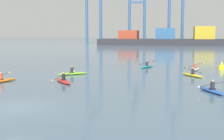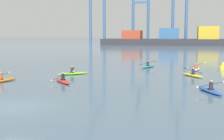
{
  "view_description": "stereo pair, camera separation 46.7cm",
  "coord_description": "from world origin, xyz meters",
  "px_view_note": "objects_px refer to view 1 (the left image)",
  "views": [
    {
      "loc": [
        8.95,
        -16.04,
        4.21
      ],
      "look_at": [
        2.63,
        14.75,
        0.6
      ],
      "focal_mm": 49.37,
      "sensor_mm": 36.0,
      "label": 1
    },
    {
      "loc": [
        9.41,
        -15.94,
        4.21
      ],
      "look_at": [
        2.63,
        14.75,
        0.6
      ],
      "focal_mm": 49.37,
      "sensor_mm": 36.0,
      "label": 2
    }
  ],
  "objects_px": {
    "container_barge": "(167,39)",
    "kayak_orange": "(2,80)",
    "gantry_crane_west_mid": "(137,10)",
    "kayak_teal": "(147,66)",
    "kayak_blue": "(212,90)",
    "kayak_lime": "(73,73)",
    "kayak_white": "(195,69)",
    "kayak_yellow": "(192,75)",
    "channel_buoy": "(222,67)",
    "kayak_red": "(63,81)"
  },
  "relations": [
    {
      "from": "kayak_blue",
      "to": "kayak_orange",
      "type": "distance_m",
      "value": 17.82
    },
    {
      "from": "kayak_red",
      "to": "kayak_lime",
      "type": "xyz_separation_m",
      "value": [
        -0.94,
        5.32,
        0.0
      ]
    },
    {
      "from": "kayak_white",
      "to": "kayak_lime",
      "type": "xyz_separation_m",
      "value": [
        -12.97,
        -6.91,
        0.0
      ]
    },
    {
      "from": "kayak_white",
      "to": "kayak_teal",
      "type": "bearing_deg",
      "value": 162.08
    },
    {
      "from": "gantry_crane_west_mid",
      "to": "kayak_red",
      "type": "relative_size",
      "value": 9.82
    },
    {
      "from": "kayak_blue",
      "to": "kayak_red",
      "type": "distance_m",
      "value": 12.5
    },
    {
      "from": "kayak_blue",
      "to": "kayak_white",
      "type": "distance_m",
      "value": 14.38
    },
    {
      "from": "kayak_white",
      "to": "kayak_lime",
      "type": "height_order",
      "value": "kayak_white"
    },
    {
      "from": "gantry_crane_west_mid",
      "to": "kayak_lime",
      "type": "bearing_deg",
      "value": -86.49
    },
    {
      "from": "kayak_blue",
      "to": "kayak_yellow",
      "type": "xyz_separation_m",
      "value": [
        -0.92,
        8.71,
        0.0
      ]
    },
    {
      "from": "kayak_white",
      "to": "kayak_teal",
      "type": "xyz_separation_m",
      "value": [
        -5.9,
        1.91,
        0.0
      ]
    },
    {
      "from": "kayak_white",
      "to": "kayak_yellow",
      "type": "xyz_separation_m",
      "value": [
        -0.63,
        -5.67,
        0.0
      ]
    },
    {
      "from": "gantry_crane_west_mid",
      "to": "kayak_teal",
      "type": "distance_m",
      "value": 102.33
    },
    {
      "from": "kayak_lime",
      "to": "gantry_crane_west_mid",
      "type": "bearing_deg",
      "value": 93.51
    },
    {
      "from": "kayak_blue",
      "to": "kayak_teal",
      "type": "distance_m",
      "value": 17.42
    },
    {
      "from": "gantry_crane_west_mid",
      "to": "channel_buoy",
      "type": "height_order",
      "value": "gantry_crane_west_mid"
    },
    {
      "from": "kayak_red",
      "to": "kayak_lime",
      "type": "distance_m",
      "value": 5.4
    },
    {
      "from": "container_barge",
      "to": "kayak_teal",
      "type": "height_order",
      "value": "container_barge"
    },
    {
      "from": "kayak_blue",
      "to": "kayak_red",
      "type": "height_order",
      "value": "kayak_red"
    },
    {
      "from": "container_barge",
      "to": "channel_buoy",
      "type": "relative_size",
      "value": 53.47
    },
    {
      "from": "container_barge",
      "to": "kayak_blue",
      "type": "height_order",
      "value": "container_barge"
    },
    {
      "from": "channel_buoy",
      "to": "kayak_orange",
      "type": "distance_m",
      "value": 25.25
    },
    {
      "from": "container_barge",
      "to": "gantry_crane_west_mid",
      "type": "distance_m",
      "value": 24.35
    },
    {
      "from": "kayak_blue",
      "to": "kayak_yellow",
      "type": "height_order",
      "value": "kayak_yellow"
    },
    {
      "from": "gantry_crane_west_mid",
      "to": "kayak_white",
      "type": "height_order",
      "value": "gantry_crane_west_mid"
    },
    {
      "from": "container_barge",
      "to": "kayak_yellow",
      "type": "distance_m",
      "value": 92.78
    },
    {
      "from": "kayak_teal",
      "to": "kayak_red",
      "type": "height_order",
      "value": "kayak_red"
    },
    {
      "from": "gantry_crane_west_mid",
      "to": "kayak_lime",
      "type": "xyz_separation_m",
      "value": [
        6.69,
        -109.09,
        -15.1
      ]
    },
    {
      "from": "kayak_red",
      "to": "kayak_orange",
      "type": "bearing_deg",
      "value": -170.51
    },
    {
      "from": "kayak_blue",
      "to": "kayak_yellow",
      "type": "bearing_deg",
      "value": 96.05
    },
    {
      "from": "container_barge",
      "to": "kayak_teal",
      "type": "distance_m",
      "value": 85.07
    },
    {
      "from": "container_barge",
      "to": "kayak_orange",
      "type": "distance_m",
      "value": 100.8
    },
    {
      "from": "kayak_white",
      "to": "kayak_yellow",
      "type": "distance_m",
      "value": 5.7
    },
    {
      "from": "gantry_crane_west_mid",
      "to": "kayak_yellow",
      "type": "distance_m",
      "value": 110.55
    },
    {
      "from": "kayak_lime",
      "to": "kayak_yellow",
      "type": "xyz_separation_m",
      "value": [
        12.34,
        1.24,
        0.0
      ]
    },
    {
      "from": "gantry_crane_west_mid",
      "to": "kayak_white",
      "type": "distance_m",
      "value": 105.15
    },
    {
      "from": "channel_buoy",
      "to": "kayak_blue",
      "type": "distance_m",
      "value": 16.02
    },
    {
      "from": "kayak_teal",
      "to": "kayak_lime",
      "type": "bearing_deg",
      "value": -128.69
    },
    {
      "from": "gantry_crane_west_mid",
      "to": "channel_buoy",
      "type": "bearing_deg",
      "value": -77.24
    },
    {
      "from": "container_barge",
      "to": "kayak_orange",
      "type": "height_order",
      "value": "container_barge"
    },
    {
      "from": "kayak_blue",
      "to": "kayak_lime",
      "type": "relative_size",
      "value": 1.12
    },
    {
      "from": "kayak_orange",
      "to": "kayak_red",
      "type": "bearing_deg",
      "value": 9.49
    },
    {
      "from": "kayak_red",
      "to": "container_barge",
      "type": "bearing_deg",
      "value": 86.36
    },
    {
      "from": "kayak_teal",
      "to": "kayak_red",
      "type": "distance_m",
      "value": 15.41
    },
    {
      "from": "kayak_lime",
      "to": "container_barge",
      "type": "bearing_deg",
      "value": 85.58
    },
    {
      "from": "channel_buoy",
      "to": "kayak_lime",
      "type": "distance_m",
      "value": 18.15
    },
    {
      "from": "kayak_white",
      "to": "container_barge",
      "type": "bearing_deg",
      "value": 93.76
    },
    {
      "from": "gantry_crane_west_mid",
      "to": "kayak_white",
      "type": "bearing_deg",
      "value": -79.11
    },
    {
      "from": "channel_buoy",
      "to": "kayak_blue",
      "type": "height_order",
      "value": "channel_buoy"
    },
    {
      "from": "container_barge",
      "to": "kayak_teal",
      "type": "relative_size",
      "value": 15.75
    }
  ]
}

